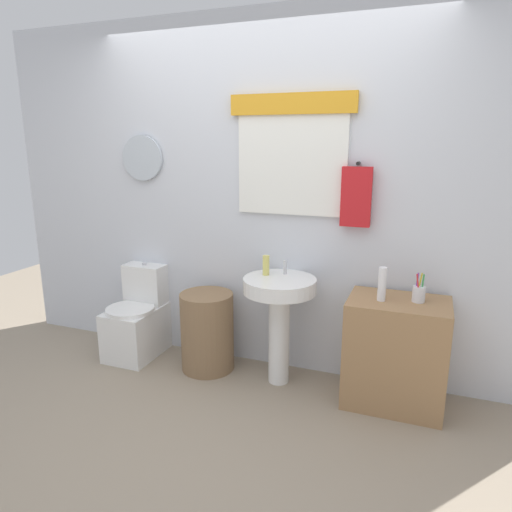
{
  "coord_description": "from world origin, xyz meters",
  "views": [
    {
      "loc": [
        1.17,
        -2.08,
        1.71
      ],
      "look_at": [
        0.08,
        0.8,
        0.94
      ],
      "focal_mm": 32.42,
      "sensor_mm": 36.0,
      "label": 1
    }
  ],
  "objects_px": {
    "pedestal_sink": "(279,305)",
    "soap_bottle": "(266,265)",
    "toothbrush_cup": "(419,293)",
    "laundry_hamper": "(207,331)",
    "wooden_cabinet": "(395,353)",
    "toilet": "(138,321)",
    "lotion_bottle": "(382,284)"
  },
  "relations": [
    {
      "from": "wooden_cabinet",
      "to": "soap_bottle",
      "type": "bearing_deg",
      "value": 176.9
    },
    {
      "from": "toilet",
      "to": "wooden_cabinet",
      "type": "relative_size",
      "value": 1.03
    },
    {
      "from": "toilet",
      "to": "lotion_bottle",
      "type": "xyz_separation_m",
      "value": [
        1.91,
        -0.07,
        0.55
      ]
    },
    {
      "from": "soap_bottle",
      "to": "laundry_hamper",
      "type": "bearing_deg",
      "value": -173.73
    },
    {
      "from": "toilet",
      "to": "soap_bottle",
      "type": "bearing_deg",
      "value": 0.91
    },
    {
      "from": "pedestal_sink",
      "to": "soap_bottle",
      "type": "distance_m",
      "value": 0.3
    },
    {
      "from": "pedestal_sink",
      "to": "lotion_bottle",
      "type": "xyz_separation_m",
      "value": [
        0.69,
        -0.04,
        0.24
      ]
    },
    {
      "from": "soap_bottle",
      "to": "toothbrush_cup",
      "type": "height_order",
      "value": "soap_bottle"
    },
    {
      "from": "lotion_bottle",
      "to": "toothbrush_cup",
      "type": "distance_m",
      "value": 0.24
    },
    {
      "from": "toothbrush_cup",
      "to": "wooden_cabinet",
      "type": "bearing_deg",
      "value": -169.62
    },
    {
      "from": "toilet",
      "to": "toothbrush_cup",
      "type": "relative_size",
      "value": 4.02
    },
    {
      "from": "laundry_hamper",
      "to": "soap_bottle",
      "type": "distance_m",
      "value": 0.72
    },
    {
      "from": "pedestal_sink",
      "to": "lotion_bottle",
      "type": "relative_size",
      "value": 3.58
    },
    {
      "from": "wooden_cabinet",
      "to": "pedestal_sink",
      "type": "bearing_deg",
      "value": 180.0
    },
    {
      "from": "toilet",
      "to": "pedestal_sink",
      "type": "bearing_deg",
      "value": -1.52
    },
    {
      "from": "lotion_bottle",
      "to": "toothbrush_cup",
      "type": "xyz_separation_m",
      "value": [
        0.22,
        0.06,
        -0.05
      ]
    },
    {
      "from": "laundry_hamper",
      "to": "soap_bottle",
      "type": "bearing_deg",
      "value": 6.27
    },
    {
      "from": "pedestal_sink",
      "to": "wooden_cabinet",
      "type": "bearing_deg",
      "value": 0.0
    },
    {
      "from": "toilet",
      "to": "lotion_bottle",
      "type": "bearing_deg",
      "value": -2.17
    },
    {
      "from": "wooden_cabinet",
      "to": "laundry_hamper",
      "type": "bearing_deg",
      "value": 180.0
    },
    {
      "from": "toilet",
      "to": "toothbrush_cup",
      "type": "bearing_deg",
      "value": -0.33
    },
    {
      "from": "pedestal_sink",
      "to": "toilet",
      "type": "bearing_deg",
      "value": 178.48
    },
    {
      "from": "laundry_hamper",
      "to": "wooden_cabinet",
      "type": "bearing_deg",
      "value": 0.0
    },
    {
      "from": "pedestal_sink",
      "to": "toothbrush_cup",
      "type": "bearing_deg",
      "value": 1.27
    },
    {
      "from": "soap_bottle",
      "to": "pedestal_sink",
      "type": "bearing_deg",
      "value": -22.62
    },
    {
      "from": "laundry_hamper",
      "to": "wooden_cabinet",
      "type": "height_order",
      "value": "wooden_cabinet"
    },
    {
      "from": "laundry_hamper",
      "to": "toothbrush_cup",
      "type": "xyz_separation_m",
      "value": [
        1.49,
        0.02,
        0.48
      ]
    },
    {
      "from": "pedestal_sink",
      "to": "toothbrush_cup",
      "type": "xyz_separation_m",
      "value": [
        0.91,
        0.02,
        0.19
      ]
    },
    {
      "from": "laundry_hamper",
      "to": "soap_bottle",
      "type": "height_order",
      "value": "soap_bottle"
    },
    {
      "from": "toilet",
      "to": "toothbrush_cup",
      "type": "distance_m",
      "value": 2.19
    },
    {
      "from": "laundry_hamper",
      "to": "toilet",
      "type": "bearing_deg",
      "value": 177.12
    },
    {
      "from": "toothbrush_cup",
      "to": "laundry_hamper",
      "type": "bearing_deg",
      "value": -179.22
    }
  ]
}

